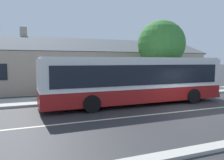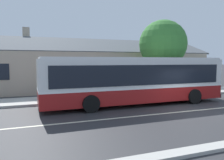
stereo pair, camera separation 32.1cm
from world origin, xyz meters
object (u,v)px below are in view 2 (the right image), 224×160
(transit_bus, at_px, (136,79))
(bench_by_building, at_px, (51,93))
(bus_stop_sign, at_px, (194,76))
(street_tree_primary, at_px, (163,46))
(bench_down_street, at_px, (104,91))

(transit_bus, height_order, bench_by_building, transit_bus)
(bench_by_building, distance_m, bus_stop_sign, 11.92)
(street_tree_primary, height_order, bus_stop_sign, street_tree_primary)
(bench_down_street, relative_size, street_tree_primary, 0.27)
(bus_stop_sign, bearing_deg, bench_down_street, 175.07)
(bench_down_street, bearing_deg, bus_stop_sign, -4.93)
(bench_down_street, relative_size, bus_stop_sign, 0.72)
(bench_by_building, distance_m, bench_down_street, 3.92)
(transit_bus, xyz_separation_m, bus_stop_sign, (6.65, 2.09, -0.04))
(bench_by_building, bearing_deg, transit_bus, -30.19)
(street_tree_primary, bearing_deg, bench_down_street, -170.10)
(transit_bus, height_order, street_tree_primary, street_tree_primary)
(bench_by_building, xyz_separation_m, street_tree_primary, (9.83, 0.79, 3.68))
(bench_by_building, relative_size, street_tree_primary, 0.28)
(bus_stop_sign, bearing_deg, street_tree_primary, 139.51)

